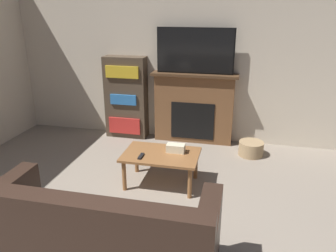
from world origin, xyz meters
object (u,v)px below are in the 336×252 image
object	(u,v)px
storage_basket	(251,148)
fireplace	(194,108)
tv	(195,51)
coffee_table	(161,158)
couch	(96,246)
bookshelf	(126,98)

from	to	relation	value
storage_basket	fireplace	bearing A→B (deg)	158.18
fireplace	tv	distance (m)	0.89
coffee_table	storage_basket	world-z (taller)	coffee_table
coffee_table	fireplace	bearing A→B (deg)	83.29
fireplace	coffee_table	size ratio (longest dim) A/B	1.47
fireplace	couch	size ratio (longest dim) A/B	0.72
couch	storage_basket	size ratio (longest dim) A/B	5.15
fireplace	storage_basket	bearing A→B (deg)	-21.82
bookshelf	tv	bearing A→B (deg)	0.15
couch	storage_basket	distance (m)	2.96
fireplace	bookshelf	world-z (taller)	bookshelf
tv	coffee_table	world-z (taller)	tv
tv	storage_basket	world-z (taller)	tv
fireplace	coffee_table	world-z (taller)	fireplace
tv	coffee_table	bearing A→B (deg)	-96.80
fireplace	couch	xyz separation A→B (m)	(-0.31, -3.06, -0.24)
couch	coffee_table	bearing A→B (deg)	85.21
couch	coffee_table	xyz separation A→B (m)	(0.13, 1.58, 0.04)
coffee_table	storage_basket	distance (m)	1.58
coffee_table	storage_basket	bearing A→B (deg)	45.19
fireplace	couch	world-z (taller)	fireplace
tv	coffee_table	size ratio (longest dim) A/B	1.28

